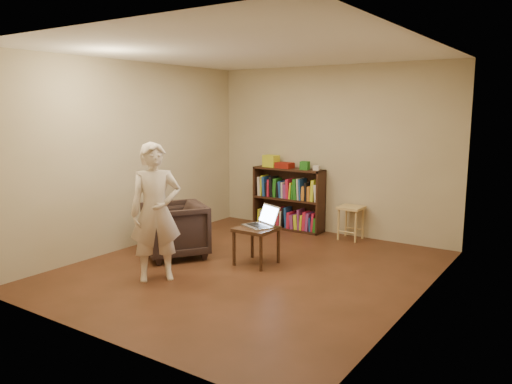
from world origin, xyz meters
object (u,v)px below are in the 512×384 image
Objects in this scene: bookshelf at (289,202)px; laptop at (262,222)px; person at (156,212)px; side_table at (256,234)px; stool at (351,213)px; armchair at (174,230)px.

bookshelf is 1.89m from laptop.
bookshelf is 2.99m from person.
side_table is at bearing 10.25° from person.
bookshelf is at bearing 176.72° from stool.
stool is at bearing 18.85° from person.
person reaches higher than stool.
armchair is 1.14m from side_table.
person is at bearing -90.36° from bookshelf.
laptop is at bearing 11.25° from person.
bookshelf reaches higher than laptop.
person reaches higher than bookshelf.
bookshelf is 0.76× the size of person.
stool is (1.12, -0.06, -0.03)m from bookshelf.
person reaches higher than armchair.
side_table is at bearing -105.48° from stool.
person is at bearing -111.34° from stool.
stool is 0.32× the size of person.
laptop is at bearing 54.05° from armchair.
laptop reaches higher than stool.
side_table is (-0.50, -1.80, -0.01)m from stool.
stool is at bearing 74.52° from side_table.
person is (-1.14, -2.91, 0.38)m from stool.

